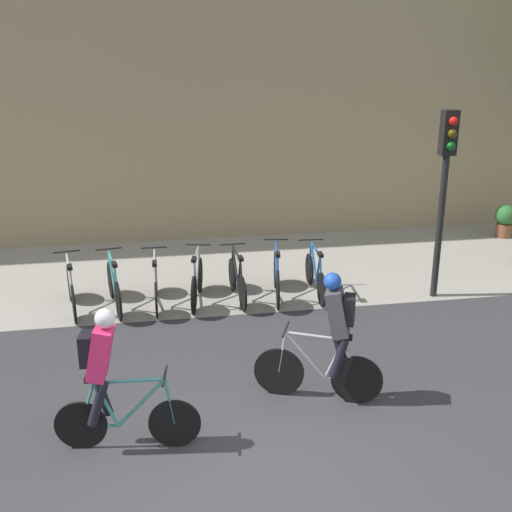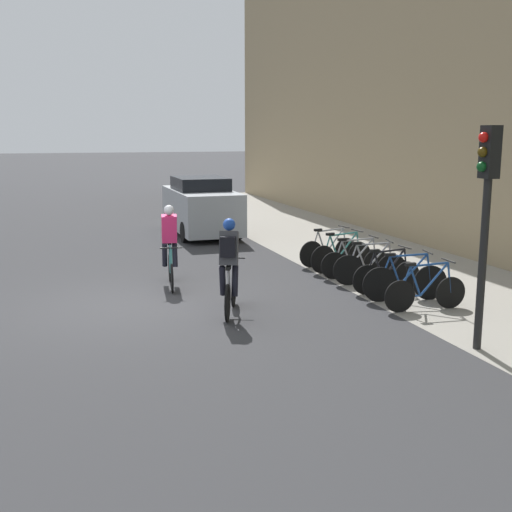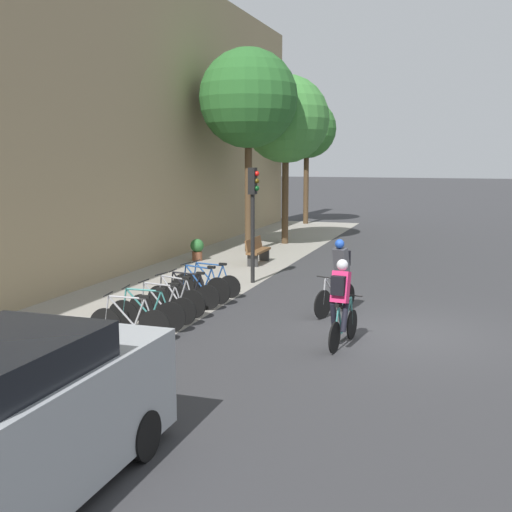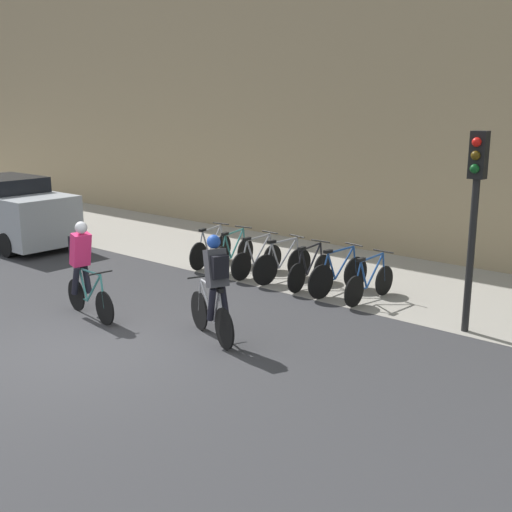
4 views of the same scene
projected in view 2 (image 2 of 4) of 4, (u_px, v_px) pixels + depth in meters
name	position (u px, v px, depth m)	size (l,w,h in m)	color
ground	(130.00, 305.00, 12.27)	(200.00, 200.00, 0.00)	#333335
kerb_strip	(436.00, 281.00, 14.30)	(44.00, 4.50, 0.01)	gray
cyclist_pink	(170.00, 242.00, 13.77)	(1.66, 0.51, 1.74)	black
cyclist_grey	(229.00, 265.00, 11.37)	(1.58, 0.71, 1.77)	black
parked_bike_0	(329.00, 250.00, 15.89)	(0.46, 1.66, 0.96)	black
parked_bike_1	(341.00, 255.00, 15.22)	(0.46, 1.69, 0.97)	black
parked_bike_2	(355.00, 261.00, 14.55)	(0.46, 1.67, 0.94)	black
parked_bike_3	(370.00, 267.00, 13.87)	(0.48, 1.62, 0.97)	black
parked_bike_4	(387.00, 274.00, 13.20)	(0.46, 1.58, 0.94)	black
parked_bike_5	(405.00, 281.00, 12.52)	(0.46, 1.71, 0.98)	black
parked_bike_6	(425.00, 290.00, 11.85)	(0.46, 1.66, 0.94)	black
traffic_light_pole	(486.00, 196.00, 9.36)	(0.26, 0.30, 3.35)	black
parked_car	(201.00, 207.00, 20.68)	(4.30, 1.84, 1.85)	#9EA3A8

